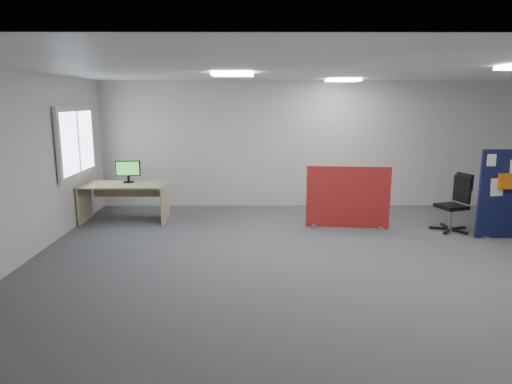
{
  "coord_description": "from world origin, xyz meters",
  "views": [
    {
      "loc": [
        -1.19,
        -6.37,
        2.3
      ],
      "look_at": [
        -1.16,
        0.06,
        1.0
      ],
      "focal_mm": 32.0,
      "sensor_mm": 36.0,
      "label": 1
    }
  ],
  "objects_px": {
    "red_divider": "(348,198)",
    "office_chair": "(457,199)",
    "monitor_second": "(128,171)",
    "second_desk": "(125,193)"
  },
  "relations": [
    {
      "from": "monitor_second",
      "to": "second_desk",
      "type": "bearing_deg",
      "value": -119.18
    },
    {
      "from": "red_divider",
      "to": "second_desk",
      "type": "distance_m",
      "value": 4.23
    },
    {
      "from": "red_divider",
      "to": "second_desk",
      "type": "xyz_separation_m",
      "value": [
        -4.2,
        0.51,
        0.0
      ]
    },
    {
      "from": "monitor_second",
      "to": "office_chair",
      "type": "xyz_separation_m",
      "value": [
        6.04,
        -0.85,
        -0.39
      ]
    },
    {
      "from": "red_divider",
      "to": "monitor_second",
      "type": "bearing_deg",
      "value": 178.33
    },
    {
      "from": "monitor_second",
      "to": "office_chair",
      "type": "height_order",
      "value": "monitor_second"
    },
    {
      "from": "red_divider",
      "to": "office_chair",
      "type": "height_order",
      "value": "red_divider"
    },
    {
      "from": "second_desk",
      "to": "monitor_second",
      "type": "xyz_separation_m",
      "value": [
        0.05,
        0.12,
        0.41
      ]
    },
    {
      "from": "red_divider",
      "to": "second_desk",
      "type": "relative_size",
      "value": 0.93
    },
    {
      "from": "office_chair",
      "to": "second_desk",
      "type": "bearing_deg",
      "value": 155.17
    }
  ]
}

